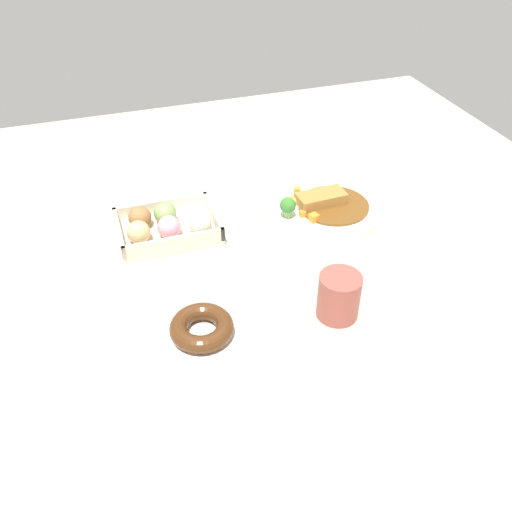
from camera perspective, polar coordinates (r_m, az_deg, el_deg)
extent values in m
plane|color=#B2A893|center=(1.12, 1.74, 0.40)|extent=(1.60, 1.60, 0.00)
cylinder|color=white|center=(1.24, 6.26, 4.88)|extent=(0.28, 0.28, 0.02)
cylinder|color=brown|center=(1.24, 8.05, 5.27)|extent=(0.16, 0.16, 0.01)
cube|color=#A87538|center=(1.23, 6.80, 6.01)|extent=(0.11, 0.06, 0.02)
cylinder|color=white|center=(1.24, 4.04, 5.61)|extent=(0.06, 0.06, 0.00)
ellipsoid|color=yellow|center=(1.24, 4.06, 5.99)|extent=(0.03, 0.03, 0.01)
cylinder|color=#8CB766|center=(1.19, 3.30, 4.45)|extent=(0.01, 0.01, 0.02)
sphere|color=#387A2D|center=(1.18, 3.34, 5.31)|extent=(0.04, 0.04, 0.04)
cube|color=orange|center=(1.18, 6.05, 3.98)|extent=(0.02, 0.02, 0.02)
cube|color=orange|center=(1.28, 4.33, 6.82)|extent=(0.02, 0.02, 0.01)
cube|color=orange|center=(1.20, 4.88, 4.40)|extent=(0.01, 0.01, 0.01)
cube|color=beige|center=(1.18, -9.12, 2.48)|extent=(0.21, 0.15, 0.01)
cube|color=beige|center=(1.16, -14.07, 2.36)|extent=(0.01, 0.15, 0.03)
cube|color=beige|center=(1.19, -4.45, 4.23)|extent=(0.01, 0.15, 0.03)
cube|color=beige|center=(1.11, -8.50, 1.31)|extent=(0.21, 0.01, 0.03)
cube|color=beige|center=(1.23, -9.87, 5.13)|extent=(0.21, 0.01, 0.03)
sphere|color=#DBB77A|center=(1.14, -12.14, 2.44)|extent=(0.05, 0.05, 0.05)
sphere|color=pink|center=(1.14, -9.06, 3.01)|extent=(0.05, 0.05, 0.05)
sphere|color=#EFE5C6|center=(1.15, -5.86, 3.43)|extent=(0.05, 0.05, 0.05)
sphere|color=#9E6B3D|center=(1.19, -12.02, 3.96)|extent=(0.05, 0.05, 0.05)
sphere|color=#84A860|center=(1.19, -9.45, 4.43)|extent=(0.05, 0.05, 0.05)
cube|color=white|center=(0.95, -5.62, -8.13)|extent=(0.14, 0.14, 0.00)
torus|color=#4C2B14|center=(0.94, -5.68, -7.43)|extent=(0.11, 0.11, 0.03)
cylinder|color=#9E4C42|center=(0.97, 8.63, -4.16)|extent=(0.07, 0.07, 0.09)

